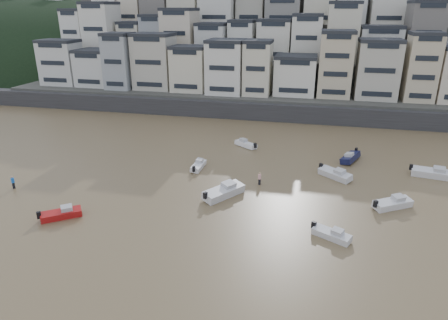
% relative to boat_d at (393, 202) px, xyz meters
% --- Properties ---
extents(sea_strip, '(340.00, 340.00, 0.00)m').
position_rel_boat_d_xyz_m(sea_strip, '(-135.95, 115.68, -0.71)').
color(sea_strip, '#445961').
rests_on(sea_strip, ground).
extents(harbor_wall, '(140.00, 3.00, 3.50)m').
position_rel_boat_d_xyz_m(harbor_wall, '(-15.95, 35.68, 1.03)').
color(harbor_wall, '#38383A').
rests_on(harbor_wall, ground).
extents(hillside, '(141.04, 66.00, 50.00)m').
position_rel_boat_d_xyz_m(hillside, '(-11.21, 75.52, 12.29)').
color(hillside, '#4C4C47').
rests_on(hillside, ground).
extents(headland, '(216.00, 135.00, 53.33)m').
position_rel_boat_d_xyz_m(headland, '(-120.95, 105.68, -0.70)').
color(headland, black).
rests_on(headland, ground).
extents(boat_d, '(5.37, 4.27, 1.44)m').
position_rel_boat_d_xyz_m(boat_d, '(0.00, 0.00, 0.00)').
color(boat_d, silver).
rests_on(boat_d, ground).
extents(boat_i, '(3.67, 5.58, 1.45)m').
position_rel_boat_d_xyz_m(boat_i, '(-3.89, 14.73, 0.01)').
color(boat_i, '#12163A').
rests_on(boat_i, ground).
extents(boat_g, '(6.08, 2.89, 1.59)m').
position_rel_boat_d_xyz_m(boat_g, '(6.78, 10.82, 0.08)').
color(boat_g, silver).
rests_on(boat_g, ground).
extents(boat_e, '(5.17, 4.64, 1.43)m').
position_rel_boat_d_xyz_m(boat_e, '(-6.37, 7.49, -0.00)').
color(boat_e, silver).
rests_on(boat_e, ground).
extents(boat_j, '(4.73, 4.08, 1.29)m').
position_rel_boat_d_xyz_m(boat_j, '(-36.59, -10.94, -0.07)').
color(boat_j, '#A91415').
rests_on(boat_j, ground).
extents(boat_f, '(1.54, 4.38, 1.19)m').
position_rel_boat_d_xyz_m(boat_f, '(-25.75, 6.55, -0.12)').
color(boat_f, white).
rests_on(boat_f, ground).
extents(boat_c, '(5.25, 6.36, 1.72)m').
position_rel_boat_d_xyz_m(boat_c, '(-20.05, -1.62, 0.14)').
color(boat_c, silver).
rests_on(boat_c, ground).
extents(boat_h, '(4.60, 3.85, 1.25)m').
position_rel_boat_d_xyz_m(boat_h, '(-20.67, 17.65, -0.09)').
color(boat_h, white).
rests_on(boat_h, ground).
extents(boat_b, '(4.51, 3.27, 1.19)m').
position_rel_boat_d_xyz_m(boat_b, '(-7.14, -8.50, -0.12)').
color(boat_b, silver).
rests_on(boat_b, ground).
extents(person_blue, '(0.44, 0.44, 1.74)m').
position_rel_boat_d_xyz_m(person_blue, '(-47.27, -5.43, 0.15)').
color(person_blue, blue).
rests_on(person_blue, ground).
extents(person_pink, '(0.44, 0.44, 1.74)m').
position_rel_boat_d_xyz_m(person_pink, '(-16.22, 2.95, 0.15)').
color(person_pink, '#E9A4A4').
rests_on(person_pink, ground).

